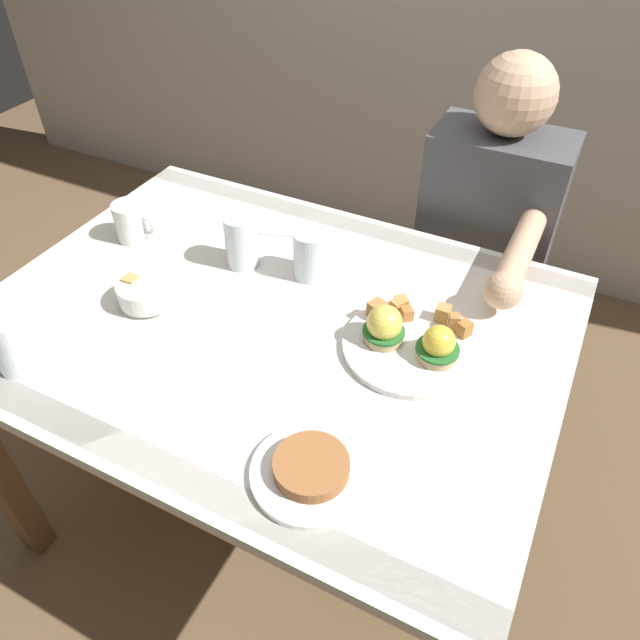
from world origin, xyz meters
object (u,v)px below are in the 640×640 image
object	(u,v)px
dining_table	(272,353)
water_glass_near	(310,256)
fruit_bowl	(146,292)
water_glass_extra	(242,244)
diner_person	(482,244)
coffee_mug	(132,221)
eggs_benedict_plate	(410,339)
water_glass_far	(13,347)
fork	(296,235)
side_plate	(311,470)

from	to	relation	value
dining_table	water_glass_near	world-z (taller)	water_glass_near
dining_table	fruit_bowl	xyz separation A→B (m)	(-0.26, -0.08, 0.14)
fruit_bowl	water_glass_extra	distance (m)	0.24
dining_table	diner_person	world-z (taller)	diner_person
dining_table	coffee_mug	xyz separation A→B (m)	(-0.44, 0.11, 0.16)
eggs_benedict_plate	water_glass_far	size ratio (longest dim) A/B	2.28
fruit_bowl	eggs_benedict_plate	bearing A→B (deg)	12.22
fork	water_glass_extra	world-z (taller)	water_glass_extra
water_glass_near	side_plate	bearing A→B (deg)	-62.50
side_plate	coffee_mug	bearing A→B (deg)	149.66
dining_table	water_glass_extra	world-z (taller)	water_glass_extra
dining_table	coffee_mug	size ratio (longest dim) A/B	10.76
coffee_mug	side_plate	size ratio (longest dim) A/B	0.56
fork	side_plate	xyz separation A→B (m)	(0.35, -0.59, 0.01)
water_glass_far	coffee_mug	bearing A→B (deg)	101.46
diner_person	dining_table	bearing A→B (deg)	-117.12
fork	side_plate	distance (m)	0.69
side_plate	diner_person	world-z (taller)	diner_person
water_glass_extra	eggs_benedict_plate	bearing A→B (deg)	-11.92
dining_table	water_glass_far	distance (m)	0.51
water_glass_near	water_glass_extra	xyz separation A→B (m)	(-0.16, -0.03, 0.00)
coffee_mug	side_plate	xyz separation A→B (m)	(0.70, -0.41, -0.04)
coffee_mug	dining_table	bearing A→B (deg)	-13.52
fork	water_glass_extra	bearing A→B (deg)	-109.67
coffee_mug	diner_person	bearing A→B (deg)	33.40
eggs_benedict_plate	diner_person	xyz separation A→B (m)	(0.01, 0.56, -0.12)
eggs_benedict_plate	side_plate	size ratio (longest dim) A/B	1.35
water_glass_far	diner_person	bearing A→B (deg)	54.86
fruit_bowl	diner_person	xyz separation A→B (m)	(0.56, 0.68, -0.12)
fruit_bowl	fork	world-z (taller)	fruit_bowl
coffee_mug	eggs_benedict_plate	bearing A→B (deg)	-4.92
fork	diner_person	xyz separation A→B (m)	(0.40, 0.31, -0.09)
water_glass_far	side_plate	world-z (taller)	water_glass_far
coffee_mug	water_glass_extra	distance (m)	0.29
fork	water_glass_near	xyz separation A→B (m)	(0.10, -0.12, 0.05)
eggs_benedict_plate	water_glass_far	world-z (taller)	water_glass_far
fruit_bowl	water_glass_near	bearing A→B (deg)	42.54
eggs_benedict_plate	coffee_mug	bearing A→B (deg)	175.08
dining_table	diner_person	distance (m)	0.68
coffee_mug	water_glass_extra	xyz separation A→B (m)	(0.29, 0.03, 0.00)
dining_table	side_plate	size ratio (longest dim) A/B	6.00
fruit_bowl	side_plate	size ratio (longest dim) A/B	0.60
fruit_bowl	dining_table	bearing A→B (deg)	16.59
eggs_benedict_plate	coffee_mug	xyz separation A→B (m)	(-0.74, 0.06, 0.02)
dining_table	water_glass_near	xyz separation A→B (m)	(0.01, 0.17, 0.16)
fork	fruit_bowl	bearing A→B (deg)	-113.90
fruit_bowl	side_plate	world-z (taller)	fruit_bowl
coffee_mug	fork	distance (m)	0.40
water_glass_extra	diner_person	world-z (taller)	diner_person
fork	water_glass_far	size ratio (longest dim) A/B	1.27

